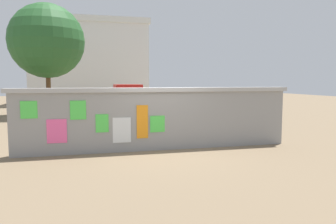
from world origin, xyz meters
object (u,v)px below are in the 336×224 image
object	(u,v)px
bicycle_far	(189,123)
auto_rickshaw_truck	(148,104)
person_bystander	(82,107)
motorcycle	(128,126)
bicycle_near	(62,119)
person_walking	(184,111)
tree_roadside	(47,41)

from	to	relation	value
bicycle_far	auto_rickshaw_truck	bearing A→B (deg)	107.67
bicycle_far	person_bystander	bearing A→B (deg)	163.15
auto_rickshaw_truck	motorcycle	world-z (taller)	auto_rickshaw_truck
bicycle_near	person_walking	xyz separation A→B (m)	(4.35, -3.97, 0.62)
auto_rickshaw_truck	tree_roadside	distance (m)	7.78
motorcycle	bicycle_near	xyz separation A→B (m)	(-2.47, 3.57, -0.10)
person_walking	motorcycle	bearing A→B (deg)	168.26
auto_rickshaw_truck	person_bystander	size ratio (longest dim) A/B	2.24
auto_rickshaw_truck	bicycle_near	bearing A→B (deg)	-170.56
person_walking	person_bystander	bearing A→B (deg)	142.76
person_bystander	auto_rickshaw_truck	bearing A→B (deg)	33.18
auto_rickshaw_truck	person_bystander	distance (m)	3.65
person_bystander	tree_roadside	bearing A→B (deg)	106.46
person_walking	tree_roadside	size ratio (longest dim) A/B	0.25
tree_roadside	motorcycle	bearing A→B (deg)	-68.38
bicycle_near	bicycle_far	bearing A→B (deg)	-27.35
person_walking	tree_roadside	xyz separation A→B (m)	(-5.46, 9.43, 3.34)
bicycle_near	person_walking	bearing A→B (deg)	-42.35
bicycle_near	bicycle_far	world-z (taller)	same
bicycle_far	tree_roadside	distance (m)	10.85
tree_roadside	person_walking	bearing A→B (deg)	-59.92
bicycle_near	person_bystander	xyz separation A→B (m)	(0.90, -1.34, 0.62)
motorcycle	person_walking	xyz separation A→B (m)	(1.88, -0.39, 0.52)
motorcycle	person_bystander	bearing A→B (deg)	125.14
bicycle_near	person_bystander	distance (m)	1.73
tree_roadside	bicycle_far	bearing A→B (deg)	-52.84
bicycle_far	person_bystander	xyz separation A→B (m)	(-4.09, 1.24, 0.62)
motorcycle	person_bystander	size ratio (longest dim) A/B	1.17
auto_rickshaw_truck	bicycle_near	distance (m)	4.05
bicycle_near	person_bystander	bearing A→B (deg)	-56.17
auto_rickshaw_truck	motorcycle	distance (m)	4.51
bicycle_far	bicycle_near	bearing A→B (deg)	152.65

